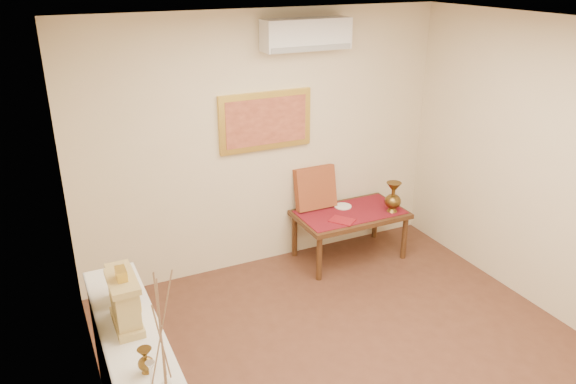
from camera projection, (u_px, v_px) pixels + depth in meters
floor at (379, 383)px, 4.47m from camera, size 4.50×4.50×0.00m
ceiling at (407, 33)px, 3.44m from camera, size 4.50×4.50×0.00m
wall_back at (265, 144)px, 5.83m from camera, size 4.00×0.02×2.70m
wall_left at (97, 299)px, 3.16m from camera, size 0.02×4.50×2.70m
white_vase at (164, 364)px, 2.43m from camera, size 0.20×0.20×1.04m
candlestick at (151, 377)px, 2.97m from camera, size 0.09×0.09×0.19m
brass_urn_small at (145, 357)px, 3.10m from camera, size 0.09×0.09×0.20m
table_cloth at (350, 212)px, 6.17m from camera, size 1.14×0.59×0.01m
brass_urn_tall at (393, 194)px, 6.10m from camera, size 0.18×0.18×0.41m
plate at (343, 206)px, 6.29m from camera, size 0.19×0.19×0.01m
menu at (342, 221)px, 5.94m from camera, size 0.29×0.31×0.01m
cushion at (315, 188)px, 6.19m from camera, size 0.47×0.20×0.48m
mantel_clock at (125, 302)px, 3.48m from camera, size 0.17×0.36×0.41m
wooden_chest at (121, 284)px, 3.77m from camera, size 0.16×0.21×0.24m
low_table at (350, 218)px, 6.19m from camera, size 1.20×0.70×0.55m
painting at (266, 121)px, 5.71m from camera, size 1.00×0.06×0.60m
ac_unit at (306, 34)px, 5.46m from camera, size 0.90×0.25×0.30m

